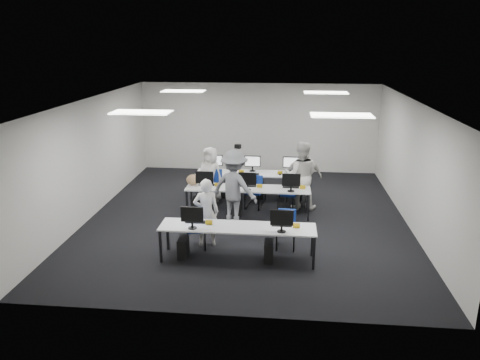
# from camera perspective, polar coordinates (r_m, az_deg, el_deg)

# --- Properties ---
(room) EXTENTS (9.00, 9.02, 3.00)m
(room) POSITION_cam_1_polar(r_m,az_deg,el_deg) (11.64, 0.91, 2.35)
(room) COLOR black
(room) RESTS_ON ground
(ceiling_panels) EXTENTS (5.20, 4.60, 0.02)m
(ceiling_panels) POSITION_cam_1_polar(r_m,az_deg,el_deg) (11.36, 0.95, 9.63)
(ceiling_panels) COLOR white
(ceiling_panels) RESTS_ON room
(desk_front) EXTENTS (3.20, 0.70, 0.73)m
(desk_front) POSITION_cam_1_polar(r_m,az_deg,el_deg) (9.63, -0.31, -5.96)
(desk_front) COLOR silver
(desk_front) RESTS_ON ground
(desk_mid) EXTENTS (3.20, 0.70, 0.73)m
(desk_mid) POSITION_cam_1_polar(r_m,az_deg,el_deg) (12.06, 0.97, -1.18)
(desk_mid) COLOR silver
(desk_mid) RESTS_ON ground
(desk_back) EXTENTS (3.20, 0.70, 0.73)m
(desk_back) POSITION_cam_1_polar(r_m,az_deg,el_deg) (13.39, 1.47, 0.67)
(desk_back) COLOR silver
(desk_back) RESTS_ON ground
(equipment_front) EXTENTS (2.51, 0.41, 1.19)m
(equipment_front) POSITION_cam_1_polar(r_m,az_deg,el_deg) (9.76, -1.44, -7.70)
(equipment_front) COLOR #0C2FA4
(equipment_front) RESTS_ON desk_front
(equipment_mid) EXTENTS (2.91, 0.41, 1.19)m
(equipment_mid) POSITION_cam_1_polar(r_m,az_deg,el_deg) (12.16, 0.06, -2.62)
(equipment_mid) COLOR white
(equipment_mid) RESTS_ON desk_mid
(equipment_back) EXTENTS (2.91, 0.41, 1.19)m
(equipment_back) POSITION_cam_1_polar(r_m,az_deg,el_deg) (13.49, 2.28, -0.65)
(equipment_back) COLOR white
(equipment_back) RESTS_ON desk_back
(chair_0) EXTENTS (0.48, 0.51, 0.84)m
(chair_0) POSITION_cam_1_polar(r_m,az_deg,el_deg) (10.38, -5.31, -6.79)
(chair_0) COLOR navy
(chair_0) RESTS_ON ground
(chair_1) EXTENTS (0.44, 0.47, 0.84)m
(chair_1) POSITION_cam_1_polar(r_m,az_deg,el_deg) (10.36, 5.62, -6.84)
(chair_1) COLOR navy
(chair_1) RESTS_ON ground
(chair_2) EXTENTS (0.59, 0.62, 0.98)m
(chair_2) POSITION_cam_1_polar(r_m,az_deg,el_deg) (12.92, -3.47, -1.70)
(chair_2) COLOR navy
(chair_2) RESTS_ON ground
(chair_3) EXTENTS (0.49, 0.52, 0.86)m
(chair_3) POSITION_cam_1_polar(r_m,az_deg,el_deg) (12.70, 1.69, -2.18)
(chair_3) COLOR navy
(chair_3) RESTS_ON ground
(chair_4) EXTENTS (0.54, 0.57, 0.85)m
(chair_4) POSITION_cam_1_polar(r_m,az_deg,el_deg) (12.62, 5.97, -2.41)
(chair_4) COLOR navy
(chair_4) RESTS_ON ground
(chair_5) EXTENTS (0.44, 0.47, 0.81)m
(chair_5) POSITION_cam_1_polar(r_m,az_deg,el_deg) (13.16, -4.09, -1.61)
(chair_5) COLOR navy
(chair_5) RESTS_ON ground
(chair_6) EXTENTS (0.50, 0.53, 0.84)m
(chair_6) POSITION_cam_1_polar(r_m,az_deg,el_deg) (13.07, 2.07, -1.66)
(chair_6) COLOR navy
(chair_6) RESTS_ON ground
(chair_7) EXTENTS (0.52, 0.55, 0.87)m
(chair_7) POSITION_cam_1_polar(r_m,az_deg,el_deg) (12.94, 6.83, -1.93)
(chair_7) COLOR navy
(chair_7) RESTS_ON ground
(handbag) EXTENTS (0.38, 0.27, 0.29)m
(handbag) POSITION_cam_1_polar(r_m,az_deg,el_deg) (12.28, -5.74, 0.02)
(handbag) COLOR #9A7B4F
(handbag) RESTS_ON desk_mid
(student_0) EXTENTS (0.62, 0.48, 1.54)m
(student_0) POSITION_cam_1_polar(r_m,az_deg,el_deg) (10.28, -4.14, -3.97)
(student_0) COLOR silver
(student_0) RESTS_ON ground
(student_1) EXTENTS (0.93, 0.75, 1.84)m
(student_1) POSITION_cam_1_polar(r_m,az_deg,el_deg) (12.56, 7.43, 0.55)
(student_1) COLOR silver
(student_1) RESTS_ON ground
(student_2) EXTENTS (0.90, 0.74, 1.57)m
(student_2) POSITION_cam_1_polar(r_m,az_deg,el_deg) (13.03, -3.63, 0.65)
(student_2) COLOR silver
(student_2) RESTS_ON ground
(student_3) EXTENTS (1.01, 0.45, 1.70)m
(student_3) POSITION_cam_1_polar(r_m,az_deg,el_deg) (12.74, 7.71, 0.45)
(student_3) COLOR silver
(student_3) RESTS_ON ground
(photographer) EXTENTS (1.37, 1.10, 1.85)m
(photographer) POSITION_cam_1_polar(r_m,az_deg,el_deg) (11.44, -0.70, -0.89)
(photographer) COLOR gray
(photographer) RESTS_ON ground
(dslr_camera) EXTENTS (0.20, 0.22, 0.10)m
(dslr_camera) POSITION_cam_1_polar(r_m,az_deg,el_deg) (11.33, -0.27, 4.12)
(dslr_camera) COLOR black
(dslr_camera) RESTS_ON photographer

